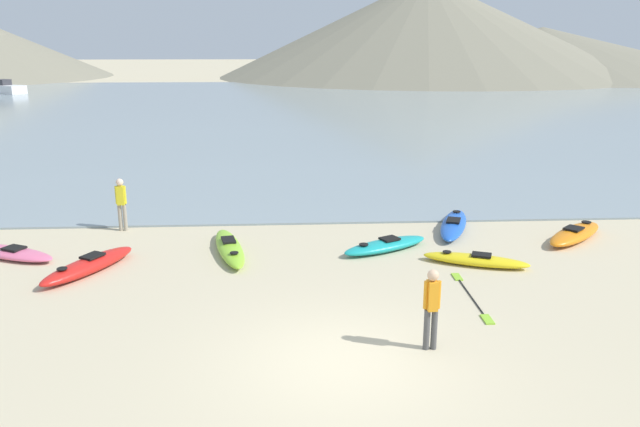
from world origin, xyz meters
TOP-DOWN VIEW (x-y plane):
  - ground_plane at (0.00, 0.00)m, footprint 400.00×400.00m
  - bay_water at (0.00, 43.50)m, footprint 160.00×70.00m
  - far_hill_midright at (21.73, 92.29)m, footprint 65.46×65.46m
  - far_hill_right at (42.29, 95.80)m, footprint 64.07×64.07m
  - kayak_on_sand_0 at (-8.02, 5.96)m, footprint 2.82×1.91m
  - kayak_on_sand_1 at (-5.68, 4.75)m, footprint 1.96×2.88m
  - kayak_on_sand_2 at (-2.41, 5.98)m, footprint 1.30×3.31m
  - kayak_on_sand_3 at (7.18, 6.58)m, footprint 2.59×2.51m
  - kayak_on_sand_4 at (3.79, 4.71)m, footprint 2.65×1.55m
  - kayak_on_sand_5 at (1.72, 5.94)m, footprint 2.63×1.87m
  - kayak_on_sand_6 at (4.03, 7.71)m, footprint 1.77×3.31m
  - person_near_foreground at (1.64, 0.42)m, footprint 0.31×0.22m
  - person_near_waterline at (-5.70, 8.21)m, footprint 0.32×0.21m
  - moored_boat_0 at (-30.60, 60.09)m, footprint 4.53×3.78m
  - loose_paddle at (3.08, 2.72)m, footprint 0.21×2.78m

SIDE VIEW (x-z plane):
  - ground_plane at x=0.00m, z-range 0.00..0.00m
  - loose_paddle at x=3.08m, z-range 0.00..0.03m
  - bay_water at x=0.00m, z-range 0.00..0.06m
  - kayak_on_sand_0 at x=-8.02m, z-range -0.02..0.27m
  - kayak_on_sand_4 at x=3.79m, z-range -0.02..0.28m
  - kayak_on_sand_5 at x=1.72m, z-range -0.02..0.31m
  - kayak_on_sand_2 at x=-2.41m, z-range -0.02..0.32m
  - kayak_on_sand_6 at x=4.03m, z-range -0.02..0.34m
  - kayak_on_sand_3 at x=7.18m, z-range -0.02..0.37m
  - kayak_on_sand_1 at x=-5.68m, z-range -0.02..0.38m
  - moored_boat_0 at x=-30.60m, z-range -0.16..1.30m
  - person_near_foreground at x=1.64m, z-range 0.11..1.64m
  - person_near_waterline at x=-5.70m, z-range 0.11..1.68m
  - far_hill_right at x=42.29m, z-range 0.00..7.80m
  - far_hill_midright at x=21.73m, z-range 0.00..15.22m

